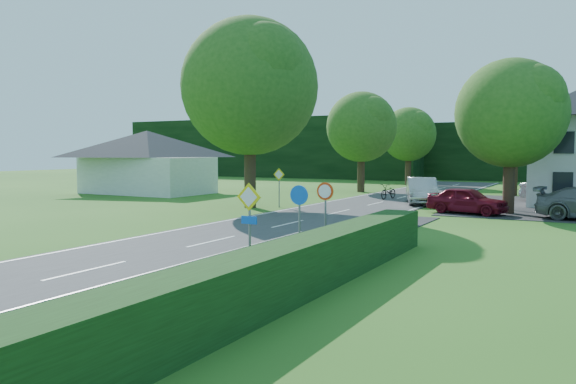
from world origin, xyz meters
The scene contains 24 objects.
road centered at (0.00, 20.00, 0.02)m, with size 7.00×80.00×0.04m, color #323235.
footpath centered at (4.95, 2.00, 0.02)m, with size 1.50×44.00×0.04m, color black.
line_edge_left centered at (-3.25, 20.00, 0.04)m, with size 0.12×80.00×0.01m, color white.
line_edge_right centered at (3.25, 20.00, 0.04)m, with size 0.12×80.00×0.01m, color white.
line_centre centered at (0.00, 20.00, 0.04)m, with size 0.12×80.00×0.01m, color white, non-canonical shape.
hedge_right centered at (6.50, 0.00, 0.65)m, with size 1.20×30.00×1.30m, color black.
tree_main centered at (-6.00, 24.00, 5.82)m, with size 9.40×9.40×11.64m, color #275118, non-canonical shape.
tree_left_far centered at (-5.00, 40.00, 4.29)m, with size 7.00×7.00×8.58m, color #275118, non-canonical shape.
tree_right_far centered at (7.00, 42.00, 4.54)m, with size 7.40×7.40×9.09m, color #275118, non-canonical shape.
tree_left_back centered at (-4.50, 52.00, 4.04)m, with size 6.60×6.60×8.07m, color #275118, non-canonical shape.
tree_right_back centered at (6.00, 50.00, 3.78)m, with size 6.20×6.20×7.56m, color #275118, non-canonical shape.
tree_right_mid centered at (8.50, 28.00, 4.29)m, with size 7.00×7.00×8.58m, color #275118, non-canonical shape.
treeline_left centered at (-28.00, 62.00, 4.00)m, with size 44.00×6.00×8.00m, color black.
treeline_right centered at (8.00, 66.00, 3.50)m, with size 30.00×5.00×7.00m, color black.
bungalow_left centered at (-20.00, 30.00, 2.71)m, with size 11.00×6.50×5.20m.
streetlight centered at (8.06, 30.00, 4.46)m, with size 2.03×0.18×8.00m.
sign_priority_right centered at (4.30, 7.98, 1.80)m, with size 0.78×0.09×2.59m.
sign_roundabout centered at (4.30, 10.98, 1.67)m, with size 0.64×0.08×2.37m.
sign_speed_limit centered at (4.30, 12.97, 1.77)m, with size 0.64×0.11×2.37m.
sign_priority_left centered at (-4.50, 24.98, 1.72)m, with size 0.78×0.09×2.44m.
moving_car centered at (2.70, 31.32, 0.90)m, with size 1.82×5.23×1.72m, color #ADADB2.
motorcycle centered at (-0.41, 33.82, 0.58)m, with size 0.72×2.07×1.09m, color black.
parked_car_red centered at (6.54, 26.67, 0.78)m, with size 1.74×4.33×1.48m, color maroon.
parked_car_silver_a centered at (10.72, 37.00, 0.90)m, with size 1.82×5.21×1.72m, color #A5A5A9.
Camera 1 is at (12.80, -5.15, 3.46)m, focal length 35.00 mm.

